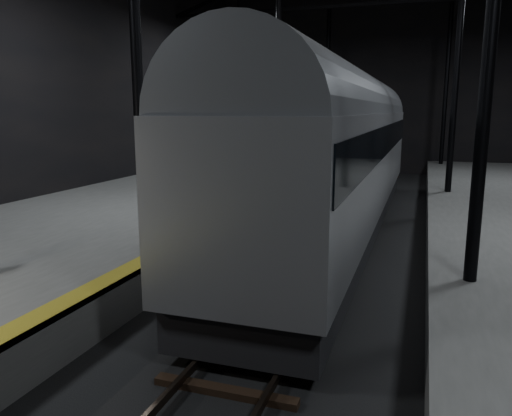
% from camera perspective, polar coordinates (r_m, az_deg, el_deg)
% --- Properties ---
extents(ground, '(44.00, 44.00, 0.00)m').
position_cam_1_polar(ground, '(15.54, 7.68, -5.54)').
color(ground, black).
rests_on(ground, ground).
extents(platform_left, '(9.00, 43.80, 1.00)m').
position_cam_1_polar(platform_left, '(18.30, -15.99, -1.72)').
color(platform_left, '#555552').
rests_on(platform_left, ground).
extents(tactile_strip, '(0.50, 43.80, 0.01)m').
position_cam_1_polar(tactile_strip, '(16.19, -3.59, -1.11)').
color(tactile_strip, olive).
rests_on(tactile_strip, platform_left).
extents(track, '(2.40, 43.00, 0.24)m').
position_cam_1_polar(track, '(15.52, 7.69, -5.30)').
color(track, '#3F3328').
rests_on(track, ground).
extents(train, '(3.20, 21.40, 5.72)m').
position_cam_1_polar(train, '(17.80, 9.76, 6.97)').
color(train, '#A8AAB0').
rests_on(train, ground).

